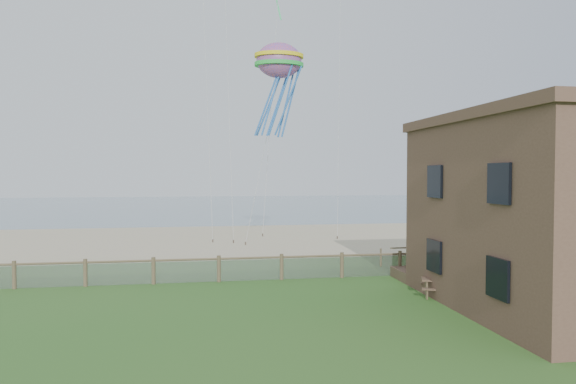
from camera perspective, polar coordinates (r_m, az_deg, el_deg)
name	(u,v)px	position (r m, az deg, el deg)	size (l,w,h in m)	color
ground	(307,313)	(19.33, 2.08, -13.28)	(160.00, 160.00, 0.00)	#2E6021
sand_beach	(251,239)	(40.76, -4.17, -5.18)	(72.00, 20.00, 0.02)	tan
ocean	(226,205)	(84.51, -6.95, -1.47)	(160.00, 68.00, 0.02)	slate
chainlink_fence	(282,268)	(24.97, -0.72, -8.49)	(36.20, 0.20, 1.25)	#493E29
motel_deck	(539,270)	(29.08, 26.11, -7.80)	(15.00, 2.00, 0.50)	brown
picnic_table	(444,288)	(22.51, 16.91, -10.19)	(1.78, 1.34, 0.75)	brown
octopus_kite	(279,87)	(34.46, -1.00, 11.61)	(3.27, 2.30, 6.72)	#FF5A28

